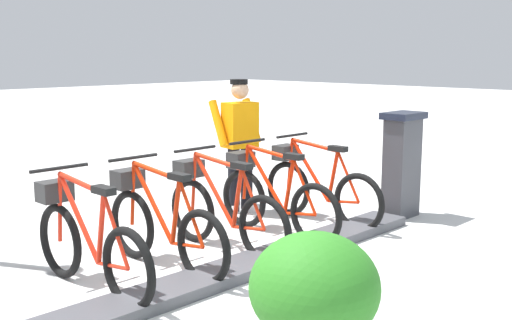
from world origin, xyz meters
TOP-DOWN VIEW (x-y plane):
  - ground_plane at (0.00, 0.00)m, footprint 60.00×60.00m
  - dock_rail_base at (0.00, 0.00)m, footprint 0.44×4.62m
  - payment_kiosk at (0.05, -2.62)m, footprint 0.36×0.52m
  - bike_docked_0 at (0.63, -1.71)m, footprint 1.72×0.54m
  - bike_docked_1 at (0.63, -0.94)m, footprint 1.72×0.54m
  - bike_docked_2 at (0.63, -0.18)m, footprint 1.72×0.54m
  - bike_docked_3 at (0.63, 0.58)m, footprint 1.72×0.54m
  - bike_docked_4 at (0.63, 1.34)m, footprint 1.72×0.54m
  - worker_near_rack at (1.64, -1.43)m, footprint 0.52×0.66m
  - planter_bush at (-1.76, 1.28)m, footprint 0.76×0.76m

SIDE VIEW (x-z plane):
  - ground_plane at x=0.00m, z-range 0.00..0.00m
  - dock_rail_base at x=0.00m, z-range 0.00..0.10m
  - bike_docked_0 at x=0.63m, z-range -0.08..0.94m
  - bike_docked_1 at x=0.63m, z-range -0.08..0.94m
  - bike_docked_2 at x=0.63m, z-range -0.08..0.94m
  - bike_docked_3 at x=0.63m, z-range -0.08..0.94m
  - bike_docked_4 at x=0.63m, z-range -0.08..0.94m
  - planter_bush at x=-1.76m, z-range 0.06..1.03m
  - payment_kiosk at x=0.05m, z-range 0.03..1.31m
  - worker_near_rack at x=1.64m, z-range 0.08..1.74m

